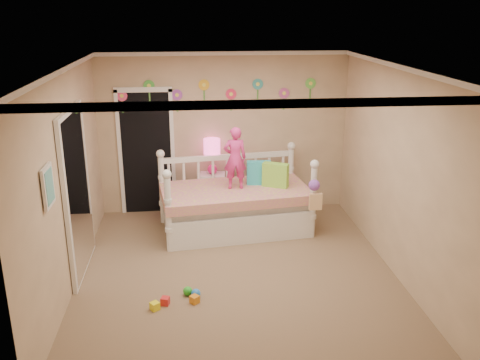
{
  "coord_description": "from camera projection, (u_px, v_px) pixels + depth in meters",
  "views": [
    {
      "loc": [
        -0.56,
        -5.92,
        3.23
      ],
      "look_at": [
        0.1,
        0.6,
        1.05
      ],
      "focal_mm": 38.73,
      "sensor_mm": 36.0,
      "label": 1
    }
  ],
  "objects": [
    {
      "name": "right_wall",
      "position": [
        396.0,
        171.0,
        6.44
      ],
      "size": [
        0.01,
        4.5,
        2.6
      ],
      "primitive_type": "cube",
      "color": "tan",
      "rests_on": "floor"
    },
    {
      "name": "crown_molding",
      "position": [
        237.0,
        70.0,
        5.85
      ],
      "size": [
        4.0,
        4.5,
        0.06
      ],
      "primitive_type": null,
      "color": "white",
      "rests_on": "ceiling"
    },
    {
      "name": "mirror_closet",
      "position": [
        78.0,
        193.0,
        6.43
      ],
      "size": [
        0.07,
        1.3,
        2.1
      ],
      "primitive_type": "cube",
      "color": "white",
      "rests_on": "left_wall"
    },
    {
      "name": "pillow_lime",
      "position": [
        275.0,
        175.0,
        7.75
      ],
      "size": [
        0.41,
        0.3,
        0.36
      ],
      "primitive_type": "cube",
      "rotation": [
        0.0,
        0.0,
        -0.46
      ],
      "color": "#8EDF44",
      "rests_on": "daybed"
    },
    {
      "name": "wall_picture",
      "position": [
        48.0,
        186.0,
        5.13
      ],
      "size": [
        0.05,
        0.34,
        0.42
      ],
      "primitive_type": "cube",
      "color": "white",
      "rests_on": "left_wall"
    },
    {
      "name": "daybed",
      "position": [
        235.0,
        192.0,
        7.77
      ],
      "size": [
        2.35,
        1.46,
        1.2
      ],
      "primitive_type": null,
      "rotation": [
        0.0,
        0.0,
        0.12
      ],
      "color": "white",
      "rests_on": "floor"
    },
    {
      "name": "ceiling",
      "position": [
        237.0,
        67.0,
        5.84
      ],
      "size": [
        4.0,
        4.5,
        0.01
      ],
      "primitive_type": "cube",
      "color": "white",
      "rests_on": "floor"
    },
    {
      "name": "flower_decals",
      "position": [
        218.0,
        94.0,
        8.15
      ],
      "size": [
        3.4,
        0.02,
        0.5
      ],
      "primitive_type": null,
      "color": "#B2668C",
      "rests_on": "back_wall"
    },
    {
      "name": "floor",
      "position": [
        237.0,
        272.0,
        6.66
      ],
      "size": [
        4.0,
        4.5,
        0.01
      ],
      "primitive_type": "cube",
      "color": "#7F684C",
      "rests_on": "ground"
    },
    {
      "name": "hanging_bag",
      "position": [
        314.0,
        196.0,
        7.24
      ],
      "size": [
        0.2,
        0.16,
        0.36
      ],
      "primitive_type": null,
      "color": "beige",
      "rests_on": "daybed"
    },
    {
      "name": "pillow_turquoise",
      "position": [
        259.0,
        173.0,
        7.87
      ],
      "size": [
        0.37,
        0.15,
        0.36
      ],
      "primitive_type": "cube",
      "rotation": [
        0.0,
        0.0,
        -0.08
      ],
      "color": "#28C9C3",
      "rests_on": "daybed"
    },
    {
      "name": "back_wall",
      "position": [
        224.0,
        134.0,
        8.37
      ],
      "size": [
        4.0,
        0.01,
        2.6
      ],
      "primitive_type": "cube",
      "color": "tan",
      "rests_on": "floor"
    },
    {
      "name": "table_lamp",
      "position": [
        212.0,
        151.0,
        8.26
      ],
      "size": [
        0.26,
        0.26,
        0.58
      ],
      "color": "#F12082",
      "rests_on": "nightstand"
    },
    {
      "name": "nightstand",
      "position": [
        213.0,
        194.0,
        8.49
      ],
      "size": [
        0.43,
        0.34,
        0.68
      ],
      "primitive_type": "cube",
      "rotation": [
        0.0,
        0.0,
        -0.09
      ],
      "color": "white",
      "rests_on": "floor"
    },
    {
      "name": "closet_doorway",
      "position": [
        147.0,
        152.0,
        8.32
      ],
      "size": [
        0.9,
        0.04,
        2.07
      ],
      "primitive_type": "cube",
      "color": "black",
      "rests_on": "back_wall"
    },
    {
      "name": "left_wall",
      "position": [
        67.0,
        182.0,
        6.06
      ],
      "size": [
        0.01,
        4.5,
        2.6
      ],
      "primitive_type": "cube",
      "color": "tan",
      "rests_on": "floor"
    },
    {
      "name": "toy_scatter",
      "position": [
        171.0,
        308.0,
        5.76
      ],
      "size": [
        1.19,
        1.49,
        0.11
      ],
      "primitive_type": null,
      "rotation": [
        0.0,
        0.0,
        0.34
      ],
      "color": "#996666",
      "rests_on": "floor"
    },
    {
      "name": "child",
      "position": [
        235.0,
        158.0,
        7.59
      ],
      "size": [
        0.35,
        0.24,
        0.94
      ],
      "primitive_type": "imported",
      "rotation": [
        0.0,
        0.0,
        3.18
      ],
      "color": "#E2338B",
      "rests_on": "daybed"
    }
  ]
}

